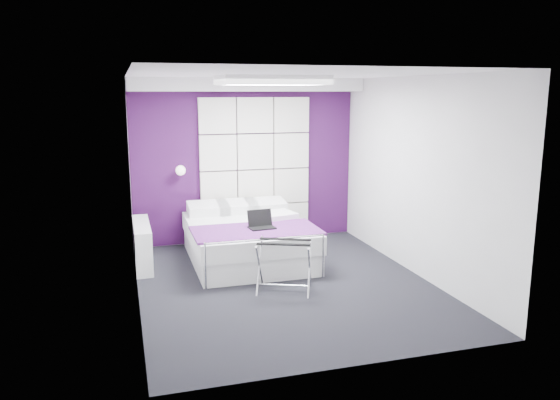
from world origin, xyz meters
name	(u,v)px	position (x,y,z in m)	size (l,w,h in m)	color
floor	(285,284)	(0.00, 0.00, 0.00)	(4.40, 4.40, 0.00)	black
ceiling	(285,74)	(0.00, 0.00, 2.60)	(4.40, 4.40, 0.00)	white
wall_back	(245,161)	(0.00, 2.20, 1.30)	(3.60, 3.60, 0.00)	silver
wall_left	(133,190)	(-1.80, 0.00, 1.30)	(4.40, 4.40, 0.00)	silver
wall_right	(416,177)	(1.80, 0.00, 1.30)	(4.40, 4.40, 0.00)	silver
accent_wall	(245,161)	(0.00, 2.19, 1.30)	(3.58, 0.02, 2.58)	#370E3F
soffit	(248,85)	(0.00, 1.95, 2.50)	(3.58, 0.50, 0.20)	white
headboard	(255,169)	(0.15, 2.14, 1.17)	(1.80, 0.08, 2.30)	silver
skylight	(272,80)	(0.00, 0.60, 2.55)	(1.36, 0.86, 0.12)	white
wall_lamp	(180,170)	(-1.05, 2.06, 1.22)	(0.15, 0.15, 0.15)	white
radiator	(142,244)	(-1.69, 1.30, 0.30)	(0.22, 1.20, 0.60)	white
bed	(248,240)	(-0.22, 1.12, 0.30)	(1.70, 2.05, 0.72)	white
nightstand	(204,214)	(-0.71, 2.02, 0.52)	(0.43, 0.33, 0.05)	white
luggage_rack	(284,266)	(-0.07, -0.22, 0.31)	(0.63, 0.47, 0.63)	silver
laptop	(261,223)	(-0.13, 0.69, 0.64)	(0.34, 0.25, 0.25)	black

